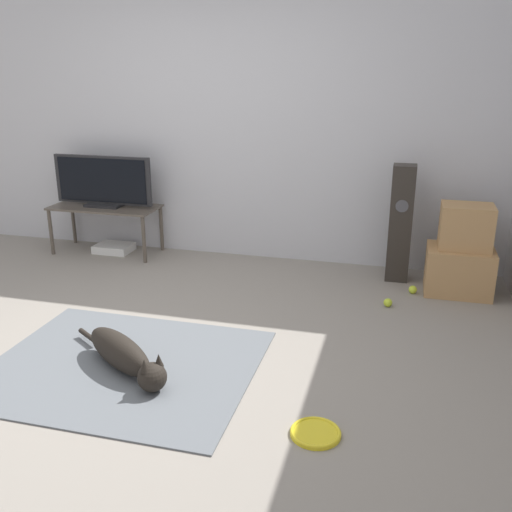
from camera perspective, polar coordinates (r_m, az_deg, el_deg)
The scene contains 13 objects.
ground_plane at distance 3.88m, azimuth -12.67°, elevation -9.02°, with size 12.00×12.00×0.00m, color gray.
wall_back at distance 5.41m, azimuth -3.29°, elevation 13.31°, with size 8.00×0.06×2.55m.
area_rug at distance 3.68m, azimuth -13.14°, elevation -10.61°, with size 1.62×1.35×0.01m.
dog at distance 3.57m, azimuth -13.02°, elevation -9.61°, with size 0.86×0.60×0.22m.
frisbee at distance 3.02m, azimuth 5.97°, elevation -17.16°, with size 0.26×0.26×0.03m.
cardboard_box_lower at distance 4.90m, azimuth 19.61°, elevation -1.38°, with size 0.52×0.39×0.38m.
cardboard_box_upper at distance 4.81m, azimuth 20.26°, elevation 2.76°, with size 0.40×0.30×0.35m.
floor_speaker at distance 4.97m, azimuth 14.26°, elevation 3.16°, with size 0.19×0.19×0.99m.
tv_stand at distance 5.75m, azimuth -14.85°, elevation 4.30°, with size 1.04×0.46×0.47m.
tv at distance 5.69m, azimuth -15.08°, elevation 7.16°, with size 0.99×0.20×0.49m.
tennis_ball_by_boxes at distance 4.82m, azimuth 15.40°, elevation -3.26°, with size 0.07×0.07×0.07m.
tennis_ball_near_speaker at distance 4.51m, azimuth 13.05°, elevation -4.56°, with size 0.07×0.07×0.07m.
game_console at distance 5.85m, azimuth -14.02°, elevation 0.78°, with size 0.35×0.27×0.08m.
Camera 1 is at (1.67, -3.03, 1.77)m, focal length 40.00 mm.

